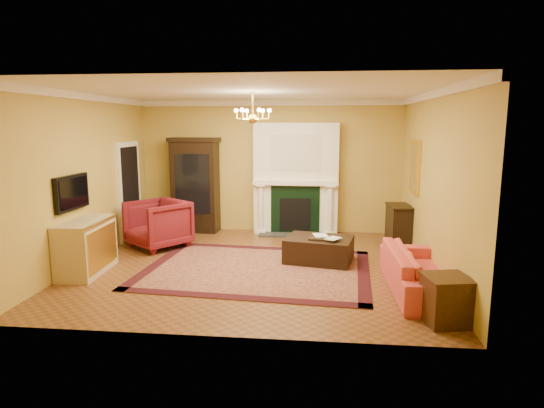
# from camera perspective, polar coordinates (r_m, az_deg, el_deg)

# --- Properties ---
(floor) EXTENTS (6.00, 5.50, 0.02)m
(floor) POSITION_cam_1_polar(r_m,az_deg,el_deg) (8.11, -2.30, -7.79)
(floor) COLOR brown
(floor) RESTS_ON ground
(ceiling) EXTENTS (6.00, 5.50, 0.02)m
(ceiling) POSITION_cam_1_polar(r_m,az_deg,el_deg) (7.75, -2.45, 14.01)
(ceiling) COLOR white
(ceiling) RESTS_ON wall_back
(wall_back) EXTENTS (6.00, 0.02, 3.00)m
(wall_back) POSITION_cam_1_polar(r_m,az_deg,el_deg) (10.51, -0.21, 4.69)
(wall_back) COLOR gold
(wall_back) RESTS_ON floor
(wall_front) EXTENTS (6.00, 0.02, 3.00)m
(wall_front) POSITION_cam_1_polar(r_m,az_deg,el_deg) (5.10, -6.81, -0.94)
(wall_front) COLOR gold
(wall_front) RESTS_ON floor
(wall_left) EXTENTS (0.02, 5.50, 3.00)m
(wall_left) POSITION_cam_1_polar(r_m,az_deg,el_deg) (8.74, -22.32, 2.89)
(wall_left) COLOR gold
(wall_left) RESTS_ON floor
(wall_right) EXTENTS (0.02, 5.50, 3.00)m
(wall_right) POSITION_cam_1_polar(r_m,az_deg,el_deg) (7.94, 19.69, 2.42)
(wall_right) COLOR gold
(wall_right) RESTS_ON floor
(fireplace) EXTENTS (1.90, 0.70, 2.50)m
(fireplace) POSITION_cam_1_polar(r_m,az_deg,el_deg) (10.31, 3.00, 2.87)
(fireplace) COLOR white
(fireplace) RESTS_ON wall_back
(crown_molding) EXTENTS (6.00, 5.50, 0.12)m
(crown_molding) POSITION_cam_1_polar(r_m,az_deg,el_deg) (8.69, -1.52, 13.10)
(crown_molding) COLOR white
(crown_molding) RESTS_ON ceiling
(doorway) EXTENTS (0.08, 1.05, 2.10)m
(doorway) POSITION_cam_1_polar(r_m,az_deg,el_deg) (10.29, -17.46, 1.57)
(doorway) COLOR white
(doorway) RESTS_ON wall_left
(tv_panel) EXTENTS (0.09, 0.95, 0.58)m
(tv_panel) POSITION_cam_1_polar(r_m,az_deg,el_deg) (8.21, -23.82, 1.32)
(tv_panel) COLOR black
(tv_panel) RESTS_ON wall_left
(gilt_mirror) EXTENTS (0.06, 0.76, 1.05)m
(gilt_mirror) POSITION_cam_1_polar(r_m,az_deg,el_deg) (9.27, 17.46, 4.47)
(gilt_mirror) COLOR yellow
(gilt_mirror) RESTS_ON wall_right
(chandelier) EXTENTS (0.63, 0.55, 0.53)m
(chandelier) POSITION_cam_1_polar(r_m,az_deg,el_deg) (7.73, -2.43, 11.03)
(chandelier) COLOR gold
(chandelier) RESTS_ON ceiling
(oriental_rug) EXTENTS (4.02, 3.14, 0.02)m
(oriental_rug) POSITION_cam_1_polar(r_m,az_deg,el_deg) (7.89, -1.92, -8.16)
(oriental_rug) COLOR #430E15
(oriental_rug) RESTS_ON floor
(china_cabinet) EXTENTS (1.07, 0.54, 2.08)m
(china_cabinet) POSITION_cam_1_polar(r_m,az_deg,el_deg) (10.62, -9.60, 2.10)
(china_cabinet) COLOR black
(china_cabinet) RESTS_ON floor
(wingback_armchair) EXTENTS (1.40, 1.39, 1.06)m
(wingback_armchair) POSITION_cam_1_polar(r_m,az_deg,el_deg) (9.44, -14.13, -2.17)
(wingback_armchair) COLOR maroon
(wingback_armchair) RESTS_ON floor
(pedestal_table) EXTENTS (0.40, 0.40, 0.71)m
(pedestal_table) POSITION_cam_1_polar(r_m,az_deg,el_deg) (10.11, -13.90, -2.05)
(pedestal_table) COLOR black
(pedestal_table) RESTS_ON floor
(commode) EXTENTS (0.62, 1.23, 0.90)m
(commode) POSITION_cam_1_polar(r_m,az_deg,el_deg) (8.22, -22.30, -4.99)
(commode) COLOR beige
(commode) RESTS_ON floor
(coral_sofa) EXTENTS (0.66, 2.14, 0.83)m
(coral_sofa) POSITION_cam_1_polar(r_m,az_deg,el_deg) (7.16, 17.95, -7.14)
(coral_sofa) COLOR #DC4B45
(coral_sofa) RESTS_ON floor
(end_table) EXTENTS (0.58, 0.58, 0.58)m
(end_table) POSITION_cam_1_polar(r_m,az_deg,el_deg) (6.17, 21.00, -11.31)
(end_table) COLOR #3C2510
(end_table) RESTS_ON floor
(console_table) EXTENTS (0.46, 0.75, 0.80)m
(console_table) POSITION_cam_1_polar(r_m,az_deg,el_deg) (9.73, 15.64, -2.65)
(console_table) COLOR black
(console_table) RESTS_ON floor
(leather_ottoman) EXTENTS (1.31, 1.06, 0.43)m
(leather_ottoman) POSITION_cam_1_polar(r_m,az_deg,el_deg) (8.30, 5.92, -5.67)
(leather_ottoman) COLOR black
(leather_ottoman) RESTS_ON oriental_rug
(ottoman_tray) EXTENTS (0.50, 0.42, 0.03)m
(ottoman_tray) POSITION_cam_1_polar(r_m,az_deg,el_deg) (8.16, 6.36, -4.28)
(ottoman_tray) COLOR black
(ottoman_tray) RESTS_ON leather_ottoman
(book_a) EXTENTS (0.24, 0.08, 0.32)m
(book_a) POSITION_cam_1_polar(r_m,az_deg,el_deg) (8.14, 5.33, -3.04)
(book_a) COLOR gray
(book_a) RESTS_ON ottoman_tray
(book_b) EXTENTS (0.18, 0.14, 0.28)m
(book_b) POSITION_cam_1_polar(r_m,az_deg,el_deg) (8.06, 7.07, -3.31)
(book_b) COLOR gray
(book_b) RESTS_ON ottoman_tray
(topiary_left) EXTENTS (0.17, 0.17, 0.44)m
(topiary_left) POSITION_cam_1_polar(r_m,az_deg,el_deg) (10.31, -1.37, 4.44)
(topiary_left) COLOR gray
(topiary_left) RESTS_ON fireplace
(topiary_right) EXTENTS (0.16, 0.16, 0.42)m
(topiary_right) POSITION_cam_1_polar(r_m,az_deg,el_deg) (10.23, 6.92, 4.25)
(topiary_right) COLOR gray
(topiary_right) RESTS_ON fireplace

